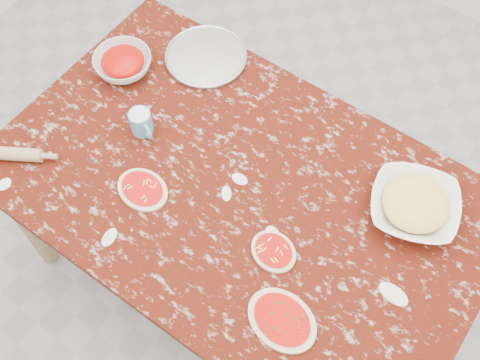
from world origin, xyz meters
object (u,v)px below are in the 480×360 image
Objects in this scene: worktable at (240,200)px; flour_mug at (141,122)px; pizza_tray at (206,57)px; cheese_bowl at (414,206)px; sauce_bowl at (123,64)px; rolling_pin at (8,154)px.

flour_mug is (-0.40, -0.01, 0.13)m from worktable.
pizza_tray is 0.92m from cheese_bowl.
cheese_bowl is (0.91, -0.13, 0.03)m from pizza_tray.
sauce_bowl reaches higher than rolling_pin.
rolling_pin is at bearing -130.35° from flour_mug.
worktable is at bearing -14.13° from sauce_bowl.
cheese_bowl is at bearing 4.38° from sauce_bowl.
cheese_bowl is at bearing -8.13° from pizza_tray.
rolling_pin is at bearing -153.29° from cheese_bowl.
flour_mug is at bearing -86.95° from pizza_tray.
pizza_tray is 1.31× the size of rolling_pin.
rolling_pin is (-1.18, -0.59, -0.01)m from cheese_bowl.
rolling_pin reaches higher than pizza_tray.
rolling_pin is (-0.27, -0.72, 0.02)m from pizza_tray.
sauce_bowl is (-0.63, 0.16, 0.12)m from worktable.
sauce_bowl is 1.91× the size of flour_mug.
pizza_tray is 1.08× the size of cheese_bowl.
flour_mug is at bearing -164.15° from cheese_bowl.
pizza_tray is 2.71× the size of flour_mug.
worktable is 14.61× the size of flour_mug.
worktable is 0.56m from cheese_bowl.
flour_mug reaches higher than cheese_bowl.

